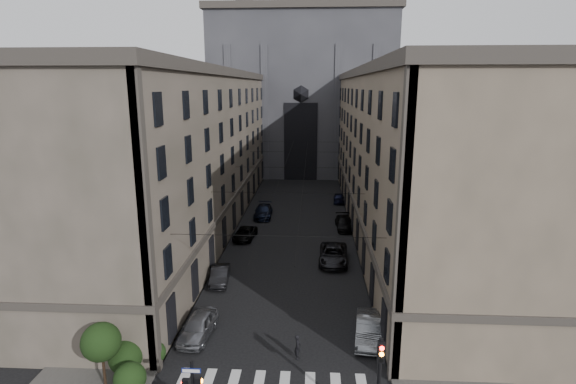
% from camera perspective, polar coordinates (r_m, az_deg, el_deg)
% --- Properties ---
extents(sidewalk_left, '(7.00, 80.00, 0.15)m').
position_cam_1_polar(sidewalk_left, '(57.44, -9.79, -3.94)').
color(sidewalk_left, '#383533').
rests_on(sidewalk_left, ground).
extents(sidewalk_right, '(7.00, 80.00, 0.15)m').
position_cam_1_polar(sidewalk_right, '(56.62, 11.47, -4.27)').
color(sidewalk_right, '#383533').
rests_on(sidewalk_right, ground).
extents(building_left, '(13.60, 60.60, 18.85)m').
position_cam_1_polar(building_left, '(56.18, -13.10, 5.22)').
color(building_left, '#474136').
rests_on(building_left, ground).
extents(building_right, '(13.60, 60.60, 18.85)m').
position_cam_1_polar(building_right, '(55.10, 14.95, 4.96)').
color(building_right, brown).
rests_on(building_right, ground).
extents(gothic_tower, '(35.00, 23.00, 58.00)m').
position_cam_1_polar(gothic_tower, '(92.40, 1.86, 13.86)').
color(gothic_tower, '#2D2D33').
rests_on(gothic_tower, ground).
extents(traffic_light_right, '(0.34, 0.50, 5.20)m').
position_cam_1_polar(traffic_light_right, '(23.90, 11.53, -21.78)').
color(traffic_light_right, black).
rests_on(traffic_light_right, ground).
extents(shrub_cluster, '(3.90, 4.40, 3.90)m').
position_cam_1_polar(shrub_cluster, '(29.18, -20.54, -18.84)').
color(shrub_cluster, black).
rests_on(shrub_cluster, sidewalk_left).
extents(tram_wires, '(14.00, 60.00, 0.43)m').
position_cam_1_polar(tram_wires, '(53.97, 0.77, 2.99)').
color(tram_wires, black).
rests_on(tram_wires, ground).
extents(car_left_near, '(2.30, 4.80, 1.58)m').
position_cam_1_polar(car_left_near, '(32.86, -11.34, -16.38)').
color(car_left_near, slate).
rests_on(car_left_near, ground).
extents(car_left_midnear, '(1.89, 4.39, 1.40)m').
position_cam_1_polar(car_left_midnear, '(40.59, -8.66, -10.41)').
color(car_left_midnear, black).
rests_on(car_left_midnear, ground).
extents(car_left_midfar, '(2.57, 4.76, 1.27)m').
position_cam_1_polar(car_left_midfar, '(51.24, -5.51, -5.28)').
color(car_left_midfar, black).
rests_on(car_left_midfar, ground).
extents(car_left_far, '(2.31, 5.46, 1.57)m').
position_cam_1_polar(car_left_far, '(59.37, -3.16, -2.47)').
color(car_left_far, black).
rests_on(car_left_far, ground).
extents(car_right_near, '(2.30, 5.04, 1.60)m').
position_cam_1_polar(car_right_near, '(32.45, 10.21, -16.72)').
color(car_right_near, slate).
rests_on(car_right_near, ground).
extents(car_right_midnear, '(3.03, 6.06, 1.65)m').
position_cam_1_polar(car_right_midnear, '(44.65, 5.78, -7.89)').
color(car_right_midnear, black).
rests_on(car_right_midnear, ground).
extents(car_right_midfar, '(2.30, 5.15, 1.47)m').
position_cam_1_polar(car_right_midfar, '(54.93, 7.20, -3.93)').
color(car_right_midfar, black).
rests_on(car_right_midfar, ground).
extents(car_right_far, '(1.80, 4.06, 1.36)m').
position_cam_1_polar(car_right_far, '(67.10, 6.48, -0.78)').
color(car_right_far, black).
rests_on(car_right_far, ground).
extents(pedestrian, '(0.40, 0.60, 1.64)m').
position_cam_1_polar(pedestrian, '(30.10, 1.23, -19.04)').
color(pedestrian, black).
rests_on(pedestrian, ground).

